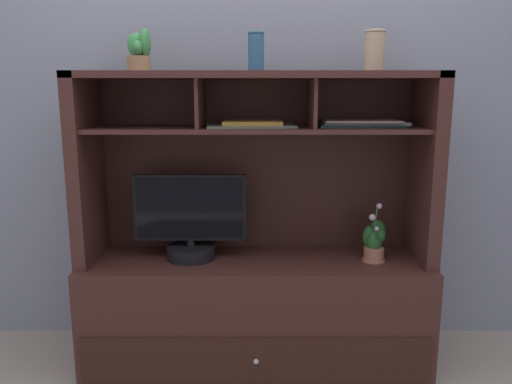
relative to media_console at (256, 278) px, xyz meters
name	(u,v)px	position (x,y,z in m)	size (l,w,h in m)	color
floor_plane	(256,358)	(0.00, -0.01, -0.42)	(6.00, 6.00, 0.02)	#A89E8A
back_wall	(256,69)	(0.00, 0.27, 0.99)	(6.00, 0.02, 2.80)	gray
media_console	(256,278)	(0.00, 0.00, 0.00)	(1.61, 0.52, 1.37)	#45241F
tv_monitor	(190,224)	(-0.31, -0.02, 0.27)	(0.52, 0.23, 0.40)	black
potted_orchid	(374,251)	(0.55, -0.05, 0.15)	(0.11, 0.11, 0.27)	#AF6D54
potted_fern	(375,239)	(0.56, -0.02, 0.20)	(0.11, 0.11, 0.18)	#54454F
magazine_stack_left	(362,123)	(0.48, 0.00, 0.74)	(0.40, 0.22, 0.03)	#416B63
magazine_stack_centre	(251,124)	(-0.02, -0.01, 0.74)	(0.42, 0.29, 0.03)	slate
potted_succulent	(140,52)	(-0.52, 0.02, 1.05)	(0.12, 0.12, 0.19)	#A97B54
ceramic_vase	(256,52)	(0.00, 0.00, 1.05)	(0.07, 0.07, 0.17)	#2D5D82
accent_vase	(375,51)	(0.52, 0.01, 1.06)	(0.09, 0.09, 0.18)	tan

